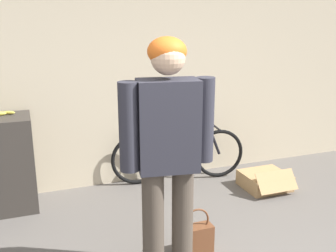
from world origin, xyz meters
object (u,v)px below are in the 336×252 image
object	(u,v)px
bicycle	(179,155)
handbag	(196,238)
person	(168,143)
cardboard_box	(265,180)

from	to	relation	value
bicycle	handbag	size ratio (longest dim) A/B	3.97
bicycle	handbag	world-z (taller)	bicycle
person	bicycle	size ratio (longest dim) A/B	1.11
person	cardboard_box	world-z (taller)	person
person	cardboard_box	distance (m)	2.16
bicycle	cardboard_box	xyz separation A→B (m)	(0.85, -0.55, -0.24)
person	bicycle	world-z (taller)	person
bicycle	cardboard_box	distance (m)	1.04
handbag	bicycle	bearing A→B (deg)	73.60
bicycle	handbag	distance (m)	1.53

